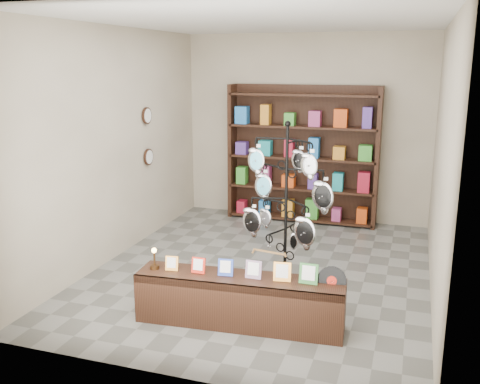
# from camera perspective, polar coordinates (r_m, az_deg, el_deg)

# --- Properties ---
(ground) EXTENTS (5.00, 5.00, 0.00)m
(ground) POSITION_cam_1_polar(r_m,az_deg,el_deg) (6.81, 2.41, -8.27)
(ground) COLOR slate
(ground) RESTS_ON ground
(room_envelope) EXTENTS (5.00, 5.00, 5.00)m
(room_envelope) POSITION_cam_1_polar(r_m,az_deg,el_deg) (6.36, 2.58, 7.40)
(room_envelope) COLOR #C1B49B
(room_envelope) RESTS_ON ground
(display_tree) EXTENTS (1.03, 1.00, 1.96)m
(display_tree) POSITION_cam_1_polar(r_m,az_deg,el_deg) (5.69, 4.94, -0.73)
(display_tree) COLOR black
(display_tree) RESTS_ON ground
(front_shelf) EXTENTS (2.08, 0.58, 0.73)m
(front_shelf) POSITION_cam_1_polar(r_m,az_deg,el_deg) (5.38, -0.04, -11.48)
(front_shelf) COLOR black
(front_shelf) RESTS_ON ground
(back_shelving) EXTENTS (2.42, 0.36, 2.20)m
(back_shelving) POSITION_cam_1_polar(r_m,az_deg,el_deg) (8.68, 6.65, 3.54)
(back_shelving) COLOR black
(back_shelving) RESTS_ON ground
(wall_clocks) EXTENTS (0.03, 0.24, 0.84)m
(wall_clocks) POSITION_cam_1_polar(r_m,az_deg,el_deg) (7.87, -9.82, 5.86)
(wall_clocks) COLOR black
(wall_clocks) RESTS_ON ground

